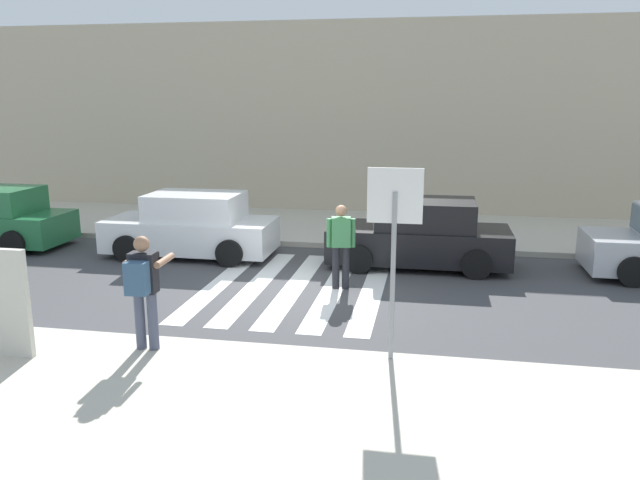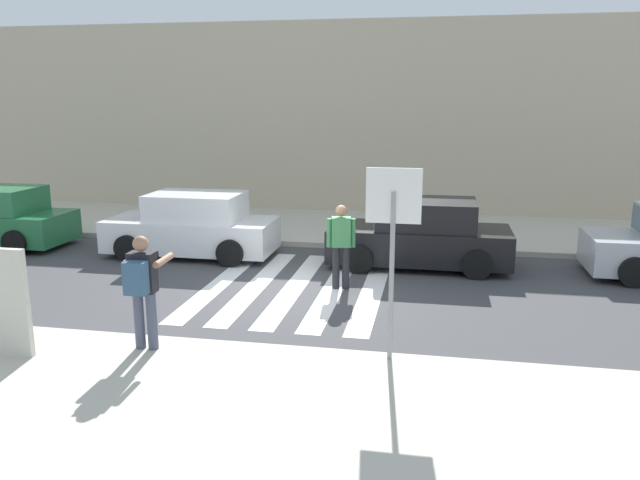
{
  "view_description": "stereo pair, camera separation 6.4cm",
  "coord_description": "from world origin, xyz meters",
  "px_view_note": "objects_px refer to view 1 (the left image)",
  "views": [
    {
      "loc": [
        2.73,
        -11.83,
        3.81
      ],
      "look_at": [
        0.6,
        -0.2,
        1.1
      ],
      "focal_mm": 35.0,
      "sensor_mm": 36.0,
      "label": 1
    },
    {
      "loc": [
        2.79,
        -11.82,
        3.81
      ],
      "look_at": [
        0.6,
        -0.2,
        1.1
      ],
      "focal_mm": 35.0,
      "sensor_mm": 36.0,
      "label": 2
    }
  ],
  "objects_px": {
    "parked_car_white": "(192,227)",
    "parked_car_black": "(420,235)",
    "stop_sign": "(394,222)",
    "pedestrian_crossing": "(341,242)",
    "photographer_with_backpack": "(143,283)"
  },
  "relations": [
    {
      "from": "stop_sign",
      "to": "pedestrian_crossing",
      "type": "xyz_separation_m",
      "value": [
        -1.28,
        3.64,
        -1.17
      ]
    },
    {
      "from": "pedestrian_crossing",
      "to": "parked_car_black",
      "type": "xyz_separation_m",
      "value": [
        1.53,
        2.06,
        -0.25
      ]
    },
    {
      "from": "parked_car_white",
      "to": "parked_car_black",
      "type": "height_order",
      "value": "same"
    },
    {
      "from": "pedestrian_crossing",
      "to": "parked_car_white",
      "type": "bearing_deg",
      "value": 152.72
    },
    {
      "from": "pedestrian_crossing",
      "to": "photographer_with_backpack",
      "type": "bearing_deg",
      "value": -120.29
    },
    {
      "from": "pedestrian_crossing",
      "to": "parked_car_black",
      "type": "distance_m",
      "value": 2.58
    },
    {
      "from": "parked_car_black",
      "to": "pedestrian_crossing",
      "type": "bearing_deg",
      "value": -126.69
    },
    {
      "from": "photographer_with_backpack",
      "to": "parked_car_black",
      "type": "bearing_deg",
      "value": 57.42
    },
    {
      "from": "parked_car_black",
      "to": "parked_car_white",
      "type": "bearing_deg",
      "value": 180.0
    },
    {
      "from": "pedestrian_crossing",
      "to": "parked_car_white",
      "type": "height_order",
      "value": "pedestrian_crossing"
    },
    {
      "from": "stop_sign",
      "to": "parked_car_black",
      "type": "distance_m",
      "value": 5.87
    },
    {
      "from": "stop_sign",
      "to": "photographer_with_backpack",
      "type": "xyz_separation_m",
      "value": [
        -3.6,
        -0.34,
        -0.97
      ]
    },
    {
      "from": "parked_car_white",
      "to": "parked_car_black",
      "type": "xyz_separation_m",
      "value": [
        5.52,
        0.0,
        0.0
      ]
    },
    {
      "from": "photographer_with_backpack",
      "to": "pedestrian_crossing",
      "type": "xyz_separation_m",
      "value": [
        2.32,
        3.97,
        -0.19
      ]
    },
    {
      "from": "photographer_with_backpack",
      "to": "pedestrian_crossing",
      "type": "distance_m",
      "value": 4.61
    }
  ]
}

